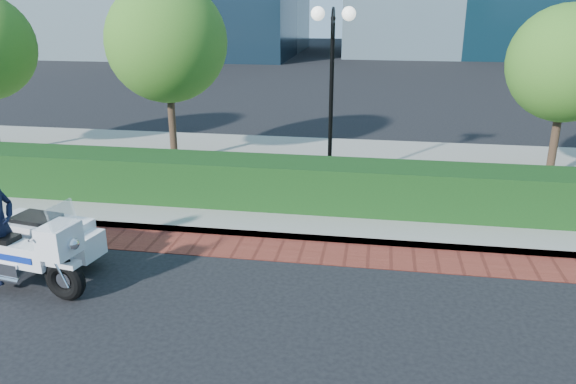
% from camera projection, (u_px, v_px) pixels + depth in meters
% --- Properties ---
extents(ground, '(120.00, 120.00, 0.00)m').
position_uv_depth(ground, '(239.00, 286.00, 9.33)').
color(ground, black).
rests_on(ground, ground).
extents(brick_strip, '(60.00, 1.00, 0.01)m').
position_uv_depth(brick_strip, '(258.00, 248.00, 10.72)').
color(brick_strip, maroon).
rests_on(brick_strip, ground).
extents(sidewalk, '(60.00, 8.00, 0.15)m').
position_uv_depth(sidewalk, '(294.00, 175.00, 14.89)').
color(sidewalk, gray).
rests_on(sidewalk, ground).
extents(hedge_main, '(18.00, 1.20, 1.00)m').
position_uv_depth(hedge_main, '(278.00, 183.00, 12.47)').
color(hedge_main, black).
rests_on(hedge_main, sidewalk).
extents(lamppost, '(1.02, 0.70, 4.21)m').
position_uv_depth(lamppost, '(332.00, 69.00, 13.05)').
color(lamppost, black).
rests_on(lamppost, sidewalk).
extents(tree_b, '(3.20, 3.20, 4.89)m').
position_uv_depth(tree_b, '(167.00, 42.00, 14.80)').
color(tree_b, '#332319').
rests_on(tree_b, sidewalk).
extents(tree_c, '(2.80, 2.80, 4.30)m').
position_uv_depth(tree_c, '(567.00, 64.00, 13.39)').
color(tree_c, '#332319').
rests_on(tree_c, sidewalk).
extents(police_motorcycle, '(2.68, 2.11, 2.17)m').
position_uv_depth(police_motorcycle, '(24.00, 238.00, 9.35)').
color(police_motorcycle, black).
rests_on(police_motorcycle, ground).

